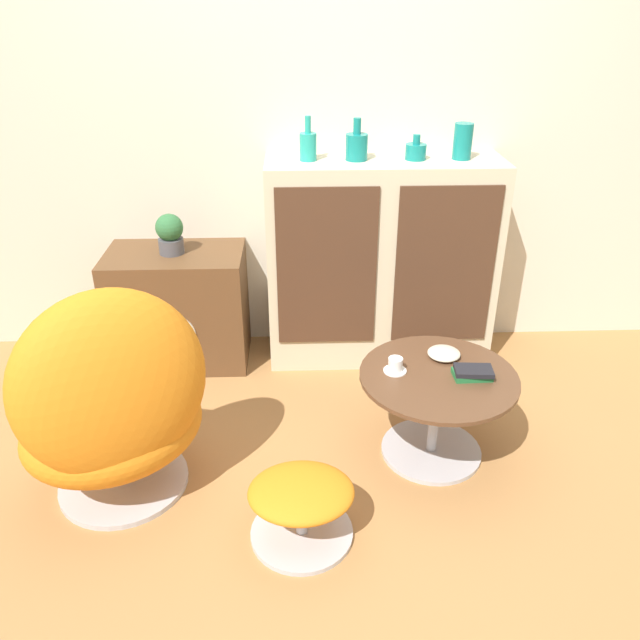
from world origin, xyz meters
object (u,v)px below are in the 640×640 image
at_px(vase_inner_right, 416,151).
at_px(potted_plant, 170,233).
at_px(vase_rightmost, 463,141).
at_px(teacup, 395,366).
at_px(vase_leftmost, 308,145).
at_px(ottoman, 301,501).
at_px(book_stack, 473,373).
at_px(egg_chair, 113,407).
at_px(bowl, 444,353).
at_px(sideboard, 381,263).
at_px(coffee_table, 436,403).
at_px(tv_console, 180,307).
at_px(vase_inner_left, 357,146).

bearing_deg(vase_inner_right, potted_plant, -178.85).
relative_size(vase_rightmost, teacup, 1.76).
xyz_separation_m(vase_leftmost, potted_plant, (-0.71, -0.02, -0.43)).
height_order(ottoman, book_stack, book_stack).
distance_m(egg_chair, vase_inner_right, 1.84).
height_order(book_stack, bowl, book_stack).
xyz_separation_m(potted_plant, book_stack, (1.36, -0.89, -0.30)).
height_order(vase_inner_right, teacup, vase_inner_right).
bearing_deg(egg_chair, ottoman, -19.42).
distance_m(sideboard, teacup, 0.86).
distance_m(vase_leftmost, bowl, 1.20).
distance_m(egg_chair, teacup, 1.14).
xyz_separation_m(vase_rightmost, book_stack, (-0.10, -0.92, -0.75)).
distance_m(coffee_table, potted_plant, 1.57).
distance_m(sideboard, book_stack, 0.96).
bearing_deg(book_stack, coffee_table, 169.45).
bearing_deg(vase_inner_right, tv_console, -178.82).
bearing_deg(vase_rightmost, vase_inner_right, 180.00).
relative_size(tv_console, vase_rightmost, 4.15).
relative_size(sideboard, ottoman, 3.03).
xyz_separation_m(coffee_table, potted_plant, (-1.23, 0.87, 0.47)).
relative_size(sideboard, vase_leftmost, 5.63).
height_order(egg_chair, ottoman, egg_chair).
bearing_deg(book_stack, teacup, 169.54).
bearing_deg(vase_leftmost, vase_rightmost, 0.00).
relative_size(coffee_table, vase_leftmost, 3.14).
relative_size(coffee_table, vase_inner_right, 5.52).
relative_size(vase_rightmost, bowl, 1.20).
height_order(vase_rightmost, teacup, vase_rightmost).
height_order(egg_chair, vase_rightmost, vase_rightmost).
distance_m(vase_leftmost, potted_plant, 0.83).
bearing_deg(sideboard, coffee_table, -80.98).
xyz_separation_m(sideboard, vase_inner_left, (-0.14, 0.00, 0.62)).
height_order(sideboard, tv_console, sideboard).
xyz_separation_m(egg_chair, vase_leftmost, (0.77, 1.10, 0.74)).
xyz_separation_m(sideboard, bowl, (0.19, -0.75, -0.12)).
relative_size(vase_inner_left, book_stack, 1.24).
bearing_deg(tv_console, coffee_table, -35.19).
distance_m(vase_inner_right, teacup, 1.12).
bearing_deg(tv_console, vase_inner_left, 1.55).
distance_m(tv_console, ottoman, 1.48).
relative_size(coffee_table, vase_rightmost, 3.87).
bearing_deg(egg_chair, potted_plant, 86.78).
bearing_deg(vase_rightmost, tv_console, -179.00).
distance_m(egg_chair, vase_rightmost, 2.02).
height_order(ottoman, vase_rightmost, vase_rightmost).
xyz_separation_m(vase_leftmost, teacup, (0.34, -0.86, -0.73)).
distance_m(vase_inner_right, book_stack, 1.16).
bearing_deg(egg_chair, tv_console, 86.55).
xyz_separation_m(ottoman, vase_inner_left, (0.30, 1.35, 0.99)).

